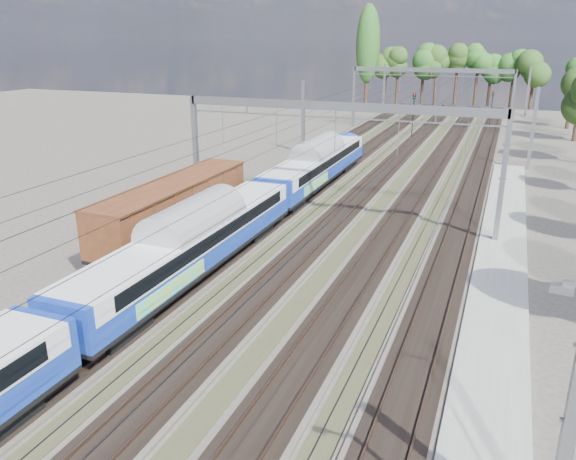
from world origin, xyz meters
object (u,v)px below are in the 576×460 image
(emu_train, at_px, (190,236))
(signal_far, at_px, (492,104))
(freight_boxcar, at_px, (175,206))
(worker, at_px, (443,110))
(signal_near, at_px, (413,110))

(emu_train, relative_size, signal_far, 12.15)
(freight_boxcar, relative_size, worker, 8.01)
(freight_boxcar, height_order, worker, freight_boxcar)
(emu_train, xyz_separation_m, signal_far, (13.09, 68.00, 0.75))
(signal_near, relative_size, signal_far, 1.11)
(emu_train, relative_size, signal_near, 10.94)
(worker, relative_size, signal_near, 0.32)
(emu_train, xyz_separation_m, signal_near, (3.56, 52.80, 1.13))
(signal_far, bearing_deg, signal_near, -123.09)
(signal_far, bearing_deg, worker, 128.21)
(emu_train, height_order, signal_far, signal_far)
(signal_near, bearing_deg, emu_train, -76.16)
(worker, height_order, signal_near, signal_near)
(emu_train, bearing_deg, freight_boxcar, 129.12)
(emu_train, distance_m, signal_far, 69.25)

